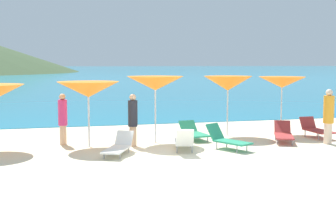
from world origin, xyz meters
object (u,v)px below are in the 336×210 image
at_px(lounge_chair_3, 194,132).
at_px(lounge_chair_4, 316,129).
at_px(lounge_chair_5, 119,146).
at_px(beachgoer_2, 63,117).
at_px(umbrella_1, 88,90).
at_px(beachgoer_0, 133,119).
at_px(lounge_chair_0, 227,139).
at_px(beachgoer_1, 329,115).
at_px(umbrella_2, 155,83).
at_px(umbrella_3, 228,83).
at_px(umbrella_4, 282,82).
at_px(lounge_chair_1, 284,134).
at_px(lounge_chair_2, 184,141).

distance_m(lounge_chair_3, lounge_chair_4, 4.49).
bearing_deg(lounge_chair_5, beachgoer_2, 153.29).
xyz_separation_m(umbrella_1, lounge_chair_5, (0.76, -1.48, -1.60)).
bearing_deg(lounge_chair_3, beachgoer_0, -171.83).
distance_m(lounge_chair_0, beachgoer_1, 3.67).
relative_size(umbrella_2, beachgoer_2, 1.33).
height_order(lounge_chair_0, beachgoer_0, beachgoer_0).
relative_size(umbrella_3, lounge_chair_3, 1.48).
height_order(umbrella_2, beachgoer_2, umbrella_2).
bearing_deg(beachgoer_0, umbrella_4, -6.84).
distance_m(lounge_chair_1, lounge_chair_5, 5.82).
xyz_separation_m(umbrella_1, umbrella_4, (7.29, 0.83, 0.12)).
bearing_deg(lounge_chair_0, beachgoer_2, 129.62).
distance_m(beachgoer_0, beachgoer_1, 6.49).
bearing_deg(beachgoer_1, umbrella_4, 117.67).
bearing_deg(umbrella_3, lounge_chair_3, -159.26).
bearing_deg(lounge_chair_2, lounge_chair_5, 13.01).
distance_m(umbrella_2, lounge_chair_1, 4.72).
bearing_deg(beachgoer_0, beachgoer_1, -28.13).
relative_size(lounge_chair_2, lounge_chair_4, 1.14).
bearing_deg(umbrella_2, umbrella_1, -174.97).
relative_size(umbrella_2, beachgoer_1, 1.23).
height_order(umbrella_4, lounge_chair_0, umbrella_4).
xyz_separation_m(lounge_chair_1, lounge_chair_3, (-2.86, 1.14, -0.01)).
xyz_separation_m(umbrella_3, lounge_chair_3, (-1.48, -0.56, -1.67)).
bearing_deg(umbrella_3, umbrella_4, -3.14).
distance_m(lounge_chair_0, lounge_chair_1, 2.50).
xyz_separation_m(umbrella_1, lounge_chair_2, (2.75, -1.51, -1.52)).
xyz_separation_m(umbrella_3, lounge_chair_4, (2.96, -1.17, -1.63)).
height_order(lounge_chair_1, beachgoer_1, beachgoer_1).
bearing_deg(umbrella_1, beachgoer_2, 146.70).
relative_size(lounge_chair_1, lounge_chair_5, 1.04).
bearing_deg(beachgoer_2, beachgoer_1, 95.22).
xyz_separation_m(umbrella_1, beachgoer_1, (7.76, -1.48, -0.87)).
bearing_deg(lounge_chair_4, beachgoer_1, -107.61).
relative_size(lounge_chair_3, lounge_chair_4, 1.04).
bearing_deg(umbrella_4, beachgoer_2, -177.89).
relative_size(umbrella_1, lounge_chair_3, 1.44).
bearing_deg(umbrella_2, lounge_chair_4, -4.10).
xyz_separation_m(umbrella_3, beachgoer_2, (-5.95, -0.42, -1.04)).
xyz_separation_m(lounge_chair_0, lounge_chair_5, (-3.39, 0.03, -0.08)).
distance_m(lounge_chair_1, lounge_chair_3, 3.08).
height_order(umbrella_1, beachgoer_2, umbrella_1).
bearing_deg(lounge_chair_3, umbrella_3, 12.84).
relative_size(lounge_chair_2, beachgoer_1, 0.89).
bearing_deg(beachgoer_0, lounge_chair_0, -41.64).
bearing_deg(umbrella_3, beachgoer_1, -42.83).
distance_m(umbrella_1, beachgoer_2, 1.35).
distance_m(umbrella_1, lounge_chair_0, 4.67).
height_order(umbrella_4, lounge_chair_4, umbrella_4).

